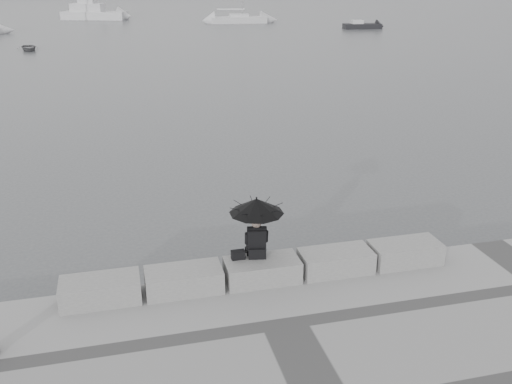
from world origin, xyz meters
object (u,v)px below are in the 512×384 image
object	(u,v)px
seated_person	(257,214)
dinghy	(29,48)
sailboat_right	(239,19)
motor_cruiser	(94,13)
small_motorboat	(362,26)

from	to	relation	value
seated_person	dinghy	world-z (taller)	seated_person
sailboat_right	dinghy	bearing A→B (deg)	-131.58
motor_cruiser	dinghy	xyz separation A→B (m)	(-5.30, -32.47, -0.66)
motor_cruiser	small_motorboat	bearing A→B (deg)	-13.75
motor_cruiser	small_motorboat	xyz separation A→B (m)	(31.64, -21.49, -0.57)
motor_cruiser	small_motorboat	distance (m)	38.25
motor_cruiser	small_motorboat	world-z (taller)	motor_cruiser
dinghy	motor_cruiser	bearing A→B (deg)	67.86
seated_person	dinghy	xyz separation A→B (m)	(-9.77, 44.62, -1.77)
small_motorboat	dinghy	bearing A→B (deg)	-156.68
motor_cruiser	dinghy	distance (m)	32.91
sailboat_right	small_motorboat	world-z (taller)	sailboat_right
motor_cruiser	seated_person	bearing A→B (deg)	-66.25
seated_person	sailboat_right	distance (m)	68.23
seated_person	sailboat_right	xyz separation A→B (m)	(14.32, 66.69, -1.48)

